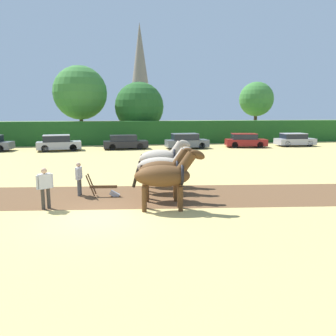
% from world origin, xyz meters
% --- Properties ---
extents(ground_plane, '(240.00, 240.00, 0.00)m').
position_xyz_m(ground_plane, '(0.00, 0.00, 0.00)').
color(ground_plane, tan).
extents(plowed_furrow_strip, '(35.06, 8.18, 0.01)m').
position_xyz_m(plowed_furrow_strip, '(-2.66, 3.22, 0.00)').
color(plowed_furrow_strip, brown).
rests_on(plowed_furrow_strip, ground).
extents(hedgerow, '(76.61, 1.62, 2.66)m').
position_xyz_m(hedgerow, '(0.00, 26.59, 1.33)').
color(hedgerow, '#1E511E').
rests_on(hedgerow, ground).
extents(tree_left, '(6.52, 6.52, 9.27)m').
position_xyz_m(tree_left, '(-3.33, 30.48, 6.00)').
color(tree_left, '#423323').
rests_on(tree_left, ground).
extents(tree_center_left, '(6.17, 6.17, 7.43)m').
position_xyz_m(tree_center_left, '(3.90, 30.40, 4.34)').
color(tree_center_left, brown).
rests_on(tree_center_left, ground).
extents(tree_center, '(4.59, 4.59, 7.69)m').
position_xyz_m(tree_center, '(19.71, 30.67, 5.37)').
color(tree_center, '#423323').
rests_on(tree_center, ground).
extents(church_spire, '(3.13, 3.13, 20.32)m').
position_xyz_m(church_spire, '(6.01, 53.33, 10.63)').
color(church_spire, gray).
rests_on(church_spire, ground).
extents(draft_horse_lead_left, '(2.87, 1.14, 2.44)m').
position_xyz_m(draft_horse_lead_left, '(2.40, 0.48, 1.35)').
color(draft_horse_lead_left, '#513319').
rests_on(draft_horse_lead_left, ground).
extents(draft_horse_lead_right, '(2.64, 1.12, 2.36)m').
position_xyz_m(draft_horse_lead_right, '(2.56, 1.88, 1.30)').
color(draft_horse_lead_right, '#513319').
rests_on(draft_horse_lead_right, ground).
extents(draft_horse_trail_left, '(2.85, 1.17, 2.25)m').
position_xyz_m(draft_horse_trail_left, '(2.73, 3.29, 1.25)').
color(draft_horse_trail_left, '#B2A38E').
rests_on(draft_horse_trail_left, ground).
extents(draft_horse_trail_right, '(2.78, 1.26, 2.44)m').
position_xyz_m(draft_horse_trail_right, '(2.89, 4.70, 1.39)').
color(draft_horse_trail_right, '#B2A38E').
rests_on(draft_horse_trail_right, ground).
extents(plow, '(1.50, 0.50, 1.13)m').
position_xyz_m(plow, '(0.08, 2.89, 0.31)').
color(plow, '#4C331E').
rests_on(plow, ground).
extents(farmer_at_plow, '(0.27, 0.62, 1.53)m').
position_xyz_m(farmer_at_plow, '(-1.12, 3.28, 0.87)').
color(farmer_at_plow, '#4C4C4C').
rests_on(farmer_at_plow, ground).
extents(farmer_beside_team, '(0.52, 0.43, 1.59)m').
position_xyz_m(farmer_beside_team, '(3.61, 6.78, 0.91)').
color(farmer_beside_team, '#4C4C4C').
rests_on(farmer_beside_team, ground).
extents(farmer_onlooker_left, '(0.59, 0.41, 1.65)m').
position_xyz_m(farmer_onlooker_left, '(-2.23, 1.35, 0.95)').
color(farmer_onlooker_left, '#38332D').
rests_on(farmer_onlooker_left, ground).
extents(parked_car_center, '(4.31, 2.31, 1.54)m').
position_xyz_m(parked_car_center, '(-4.77, 21.26, 0.74)').
color(parked_car_center, '#9E9EA8').
rests_on(parked_car_center, ground).
extents(parked_car_center_right, '(4.50, 2.01, 1.42)m').
position_xyz_m(parked_car_center_right, '(1.65, 21.69, 0.69)').
color(parked_car_center_right, black).
rests_on(parked_car_center_right, ground).
extents(parked_car_right, '(4.44, 2.01, 1.55)m').
position_xyz_m(parked_car_right, '(7.91, 21.11, 0.75)').
color(parked_car_right, '#565B66').
rests_on(parked_car_right, ground).
extents(parked_car_far_right, '(4.49, 2.43, 1.47)m').
position_xyz_m(parked_car_far_right, '(14.37, 21.21, 0.71)').
color(parked_car_far_right, maroon).
rests_on(parked_car_far_right, ground).
extents(parked_car_end_right, '(4.21, 1.86, 1.41)m').
position_xyz_m(parked_car_end_right, '(20.21, 21.46, 0.69)').
color(parked_car_end_right, '#A8A8B2').
rests_on(parked_car_end_right, ground).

